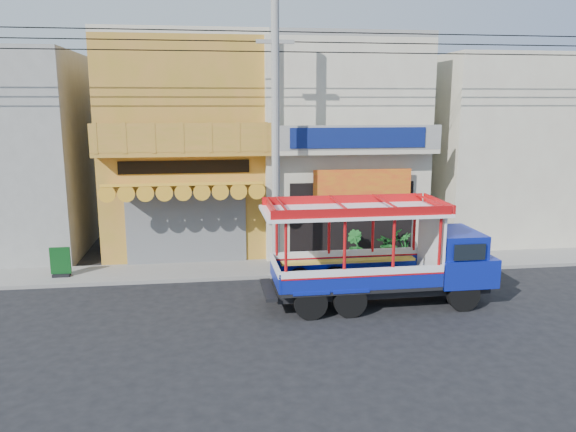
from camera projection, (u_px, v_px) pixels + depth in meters
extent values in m
plane|color=black|center=(325.00, 310.00, 15.86)|extent=(90.00, 90.00, 0.00)
cube|color=slate|center=(302.00, 267.00, 19.73)|extent=(30.00, 2.00, 0.12)
cube|color=#A28224|center=(187.00, 147.00, 22.30)|extent=(6.00, 6.00, 8.00)
cube|color=#595B5E|center=(187.00, 227.00, 19.88)|extent=(4.20, 0.10, 2.60)
cube|color=gold|center=(184.00, 184.00, 18.85)|extent=(5.20, 1.50, 0.31)
cube|color=#A28224|center=(183.00, 153.00, 19.04)|extent=(6.00, 0.70, 0.18)
cube|color=#A28224|center=(182.00, 138.00, 18.63)|extent=(6.00, 0.12, 0.95)
cube|color=black|center=(184.00, 167.00, 19.45)|extent=(4.50, 0.04, 0.45)
cube|color=#BAAF99|center=(183.00, 39.00, 21.48)|extent=(6.00, 6.00, 0.24)
cube|color=#BAAF99|center=(335.00, 146.00, 23.09)|extent=(6.00, 6.00, 8.00)
cube|color=black|center=(352.00, 220.00, 20.66)|extent=(4.60, 0.12, 2.80)
cube|color=orange|center=(362.00, 183.00, 20.15)|extent=(3.60, 0.05, 1.00)
cube|color=#BAAF99|center=(355.00, 151.00, 19.83)|extent=(6.00, 0.70, 0.18)
cube|color=gray|center=(358.00, 138.00, 19.44)|extent=(6.00, 0.12, 0.85)
cube|color=navy|center=(359.00, 138.00, 19.37)|extent=(4.80, 0.06, 0.70)
cube|color=gray|center=(337.00, 42.00, 22.27)|extent=(6.00, 6.00, 0.24)
cube|color=#BAAF99|center=(271.00, 153.00, 19.64)|extent=(0.35, 0.30, 8.00)
cube|color=gray|center=(2.00, 154.00, 21.41)|extent=(6.00, 6.00, 7.60)
cube|color=#BAAF99|center=(494.00, 149.00, 24.06)|extent=(6.00, 6.00, 7.60)
cylinder|color=gray|center=(276.00, 142.00, 18.03)|extent=(0.26, 0.26, 9.00)
cube|color=gray|center=(275.00, 42.00, 17.42)|extent=(1.20, 0.12, 0.12)
cylinder|color=black|center=(307.00, 52.00, 17.61)|extent=(28.00, 0.04, 0.04)
cylinder|color=black|center=(307.00, 42.00, 17.55)|extent=(28.00, 0.04, 0.04)
cylinder|color=black|center=(307.00, 32.00, 17.49)|extent=(28.00, 0.04, 0.04)
cylinder|color=black|center=(463.00, 295.00, 15.71)|extent=(0.91, 0.27, 0.91)
cylinder|color=black|center=(438.00, 276.00, 17.38)|extent=(0.91, 0.27, 0.91)
cylinder|color=black|center=(350.00, 301.00, 15.23)|extent=(0.91, 0.27, 0.91)
cylinder|color=black|center=(335.00, 281.00, 16.91)|extent=(0.91, 0.27, 0.91)
cylinder|color=black|center=(311.00, 303.00, 15.08)|extent=(0.91, 0.27, 0.91)
cylinder|color=black|center=(300.00, 283.00, 16.75)|extent=(0.91, 0.27, 0.91)
cube|color=black|center=(379.00, 286.00, 16.21)|extent=(6.12, 1.57, 0.25)
cube|color=#0F20A3|center=(457.00, 266.00, 16.45)|extent=(1.66, 2.02, 0.82)
cube|color=#0F20A3|center=(454.00, 242.00, 16.29)|extent=(1.29, 1.85, 0.68)
cube|color=black|center=(475.00, 243.00, 16.39)|extent=(0.07, 1.60, 0.50)
cube|color=black|center=(354.00, 281.00, 16.07)|extent=(4.52, 2.05, 0.11)
cube|color=#0F20A3|center=(364.00, 281.00, 15.07)|extent=(4.50, 0.13, 0.55)
cube|color=white|center=(364.00, 272.00, 15.02)|extent=(4.50, 0.14, 0.20)
cube|color=#0F20A3|center=(346.00, 261.00, 16.94)|extent=(4.50, 0.13, 0.55)
cube|color=white|center=(346.00, 253.00, 16.89)|extent=(4.50, 0.14, 0.20)
cylinder|color=red|center=(286.00, 248.00, 14.58)|extent=(0.08, 0.08, 1.45)
cylinder|color=red|center=(277.00, 231.00, 16.41)|extent=(0.08, 0.08, 1.45)
cube|color=white|center=(431.00, 244.00, 16.19)|extent=(0.09, 1.84, 2.04)
cube|color=white|center=(353.00, 211.00, 15.65)|extent=(5.07, 2.29, 0.09)
cube|color=red|center=(353.00, 205.00, 15.61)|extent=(4.89, 2.19, 0.24)
cube|color=black|center=(62.00, 275.00, 18.48)|extent=(0.55, 0.30, 0.10)
cube|color=#0B3E13|center=(60.00, 261.00, 18.38)|extent=(0.64, 0.09, 0.89)
imported|color=#164F1B|center=(389.00, 244.00, 20.59)|extent=(1.24, 1.26, 1.07)
imported|color=#164F1B|center=(355.00, 246.00, 20.14)|extent=(0.75, 0.79, 1.13)
imported|color=#164F1B|center=(405.00, 246.00, 20.48)|extent=(0.56, 0.56, 0.97)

